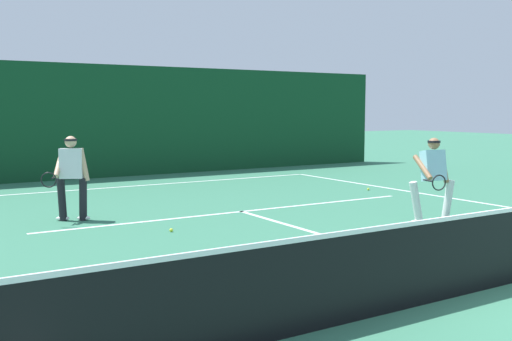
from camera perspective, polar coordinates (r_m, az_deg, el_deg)
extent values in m
plane|color=#337155|center=(8.10, 22.23, -10.22)|extent=(80.00, 80.00, 0.00)
cube|color=white|center=(17.49, -10.12, -1.36)|extent=(10.74, 0.10, 0.01)
cube|color=white|center=(12.78, -1.37, -3.94)|extent=(8.76, 0.10, 0.01)
cube|color=white|center=(10.24, 7.55, -6.47)|extent=(0.10, 6.40, 0.01)
cube|color=black|center=(7.99, 22.36, -7.04)|extent=(11.59, 0.02, 0.92)
cube|color=white|center=(7.90, 22.49, -3.60)|extent=(11.59, 0.03, 0.05)
cylinder|color=silver|center=(12.11, 17.88, -2.81)|extent=(0.29, 0.20, 0.84)
cylinder|color=silver|center=(11.71, 15.10, -3.02)|extent=(0.34, 0.21, 0.84)
ellipsoid|color=white|center=(12.17, 17.83, -4.53)|extent=(0.28, 0.17, 0.09)
ellipsoid|color=white|center=(11.77, 15.05, -4.80)|extent=(0.28, 0.17, 0.09)
cube|color=#9EDBEA|center=(11.82, 16.62, 0.46)|extent=(0.49, 0.41, 0.61)
cylinder|color=#9E704C|center=(11.96, 17.54, 0.37)|extent=(0.26, 0.15, 0.64)
cylinder|color=#9E704C|center=(11.69, 15.66, 0.30)|extent=(0.22, 0.58, 0.45)
sphere|color=#9E704C|center=(11.79, 16.68, 2.48)|extent=(0.22, 0.22, 0.22)
cylinder|color=black|center=(11.79, 16.68, 2.67)|extent=(0.29, 0.29, 0.04)
cylinder|color=black|center=(11.48, 16.13, -0.93)|extent=(0.09, 0.26, 0.03)
torus|color=black|center=(11.20, 17.12, -1.12)|extent=(0.29, 0.09, 0.29)
cylinder|color=black|center=(12.20, -16.23, -2.67)|extent=(0.22, 0.21, 0.84)
cylinder|color=black|center=(12.29, -18.09, -2.67)|extent=(0.23, 0.22, 0.84)
ellipsoid|color=white|center=(12.26, -16.18, -4.40)|extent=(0.28, 0.22, 0.09)
ellipsoid|color=white|center=(12.35, -18.03, -4.38)|extent=(0.28, 0.22, 0.09)
cube|color=silver|center=(12.16, -17.26, 0.65)|extent=(0.50, 0.42, 0.59)
cylinder|color=tan|center=(12.11, -16.15, 0.54)|extent=(0.23, 0.18, 0.65)
cylinder|color=tan|center=(12.22, -18.36, 0.51)|extent=(0.35, 0.55, 0.47)
sphere|color=tan|center=(12.13, -17.32, 2.64)|extent=(0.22, 0.22, 0.22)
cylinder|color=black|center=(12.13, -17.33, 2.83)|extent=(0.33, 0.33, 0.04)
cylinder|color=black|center=(12.01, -18.84, -0.67)|extent=(0.15, 0.25, 0.03)
torus|color=black|center=(11.69, -19.24, -0.86)|extent=(0.27, 0.15, 0.29)
sphere|color=#D1E033|center=(16.36, 10.70, -1.76)|extent=(0.07, 0.07, 0.07)
sphere|color=#D1E033|center=(10.80, -8.12, -5.67)|extent=(0.07, 0.07, 0.07)
cube|color=#0F3C20|center=(19.77, -12.95, 4.63)|extent=(20.90, 0.12, 3.60)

